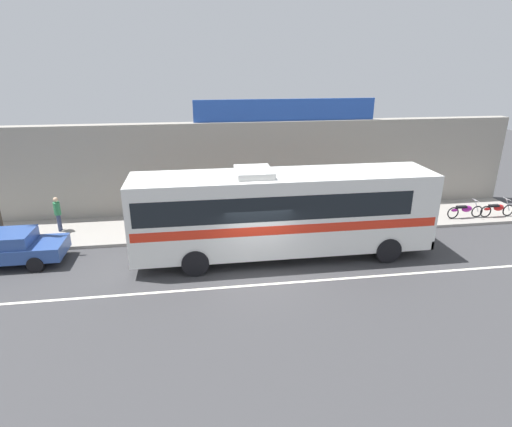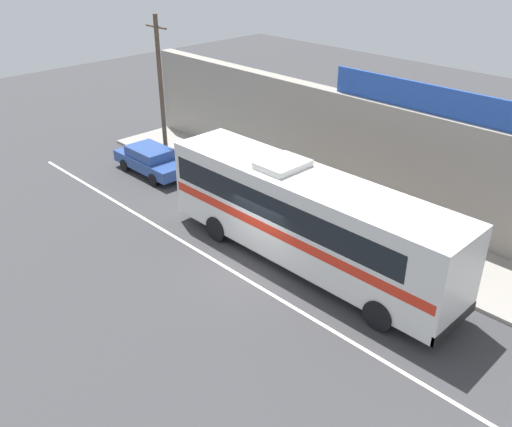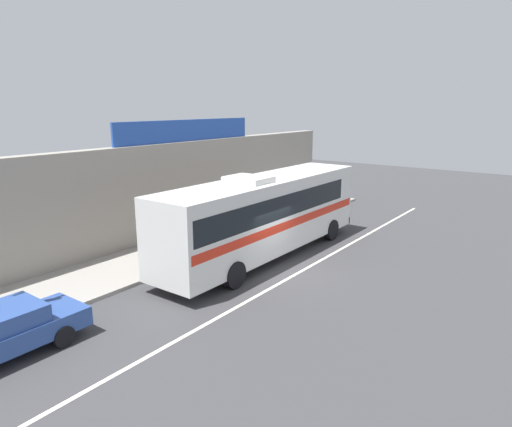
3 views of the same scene
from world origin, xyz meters
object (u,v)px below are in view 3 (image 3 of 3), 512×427
Objects in this scene: intercity_bus at (264,212)px; motorcycle_black at (334,196)px; motorcycle_purple at (321,200)px; pedestrian_near_shop at (247,208)px; parked_car at (0,332)px.

motorcycle_black is (11.87, 2.60, -1.50)m from intercity_bus.
pedestrian_near_shop reaches higher than motorcycle_purple.
motorcycle_black is 1.13× the size of pedestrian_near_shop.
motorcycle_purple is at bearing 177.64° from motorcycle_black.
motorcycle_purple is at bearing -8.57° from pedestrian_near_shop.
intercity_bus is 6.19× the size of motorcycle_purple.
intercity_bus is at bearing -167.64° from motorcycle_black.
motorcycle_black is 8.42m from pedestrian_near_shop.
parked_car is 21.18m from motorcycle_purple.
pedestrian_near_shop reaches higher than motorcycle_black.
parked_car is at bearing -168.93° from pedestrian_near_shop.
parked_car is (-10.97, 0.83, -1.33)m from intercity_bus.
parked_car is at bearing -175.00° from motorcycle_purple.
motorcycle_purple is (10.13, 2.67, -1.50)m from intercity_bus.
motorcycle_black is (22.84, 1.77, -0.17)m from parked_car.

